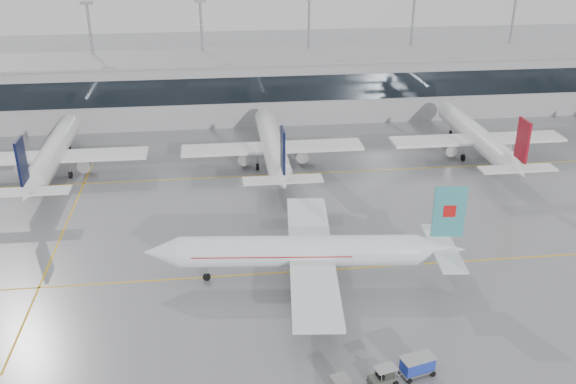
{
  "coord_description": "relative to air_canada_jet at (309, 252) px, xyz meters",
  "views": [
    {
      "loc": [
        -9.15,
        -64.93,
        39.81
      ],
      "look_at": [
        0.0,
        12.0,
        5.0
      ],
      "focal_mm": 40.0,
      "sensor_mm": 36.0,
      "label": 1
    }
  ],
  "objects": [
    {
      "name": "gse_unit",
      "position": [
        -0.04,
        -18.92,
        -2.92
      ],
      "size": [
        1.93,
        1.87,
        1.54
      ],
      "primitive_type": "cube",
      "rotation": [
        0.0,
        0.0,
        0.34
      ],
      "color": "gray",
      "rests_on": "ground"
    },
    {
      "name": "parked_jet_b",
      "position": [
        -35.81,
        35.54,
        0.02
      ],
      "size": [
        29.64,
        36.96,
        11.72
      ],
      "rotation": [
        0.0,
        0.0,
        1.57
      ],
      "color": "white",
      "rests_on": "ground"
    },
    {
      "name": "taxi_line_main",
      "position": [
        -0.81,
        1.85,
        -3.69
      ],
      "size": [
        120.0,
        0.25,
        0.01
      ],
      "primitive_type": "cube",
      "color": "gold",
      "rests_on": "ground"
    },
    {
      "name": "terminal",
      "position": [
        -0.81,
        63.85,
        2.31
      ],
      "size": [
        180.0,
        15.0,
        12.0
      ],
      "primitive_type": "cube",
      "color": "gray",
      "rests_on": "ground"
    },
    {
      "name": "baggage_cart",
      "position": [
        7.47,
        -17.54,
        -2.55
      ],
      "size": [
        3.51,
        2.53,
        1.96
      ],
      "rotation": [
        0.0,
        0.0,
        0.27
      ],
      "color": "gray",
      "rests_on": "ground"
    },
    {
      "name": "taxi_line_north",
      "position": [
        -0.81,
        31.85,
        -3.69
      ],
      "size": [
        120.0,
        0.25,
        0.01
      ],
      "primitive_type": "cube",
      "color": "gold",
      "rests_on": "ground"
    },
    {
      "name": "ground",
      "position": [
        -0.81,
        1.85,
        -3.69
      ],
      "size": [
        320.0,
        320.0,
        0.0
      ],
      "primitive_type": "plane",
      "color": "gray",
      "rests_on": "ground"
    },
    {
      "name": "taxi_line_cross",
      "position": [
        -30.81,
        16.85,
        -3.69
      ],
      "size": [
        0.25,
        60.0,
        0.01
      ],
      "primitive_type": "cube",
      "color": "gold",
      "rests_on": "ground"
    },
    {
      "name": "light_masts",
      "position": [
        -0.81,
        69.85,
        9.65
      ],
      "size": [
        156.4,
        1.0,
        22.6
      ],
      "color": "gray",
      "rests_on": "ground"
    },
    {
      "name": "terminal_roof",
      "position": [
        -0.81,
        63.85,
        8.51
      ],
      "size": [
        182.0,
        16.0,
        0.4
      ],
      "primitive_type": "cube",
      "color": "gray",
      "rests_on": "ground"
    },
    {
      "name": "terminal_glass",
      "position": [
        -0.81,
        56.3,
        3.81
      ],
      "size": [
        180.0,
        0.2,
        5.0
      ],
      "primitive_type": "cube",
      "color": "black",
      "rests_on": "ground"
    },
    {
      "name": "air_canada_jet",
      "position": [
        0.0,
        0.0,
        0.0
      ],
      "size": [
        36.92,
        29.77,
        11.63
      ],
      "rotation": [
        0.0,
        0.0,
        3.04
      ],
      "color": "white",
      "rests_on": "ground"
    },
    {
      "name": "baggage_tug",
      "position": [
        4.0,
        -18.5,
        -3.05
      ],
      "size": [
        3.8,
        2.15,
        1.81
      ],
      "rotation": [
        0.0,
        0.0,
        0.27
      ],
      "color": "#40433A",
      "rests_on": "ground"
    },
    {
      "name": "parked_jet_d",
      "position": [
        34.19,
        35.54,
        0.02
      ],
      "size": [
        29.64,
        36.96,
        11.72
      ],
      "rotation": [
        0.0,
        0.0,
        1.57
      ],
      "color": "white",
      "rests_on": "ground"
    },
    {
      "name": "parked_jet_c",
      "position": [
        -0.81,
        35.54,
        0.02
      ],
      "size": [
        29.64,
        36.96,
        11.72
      ],
      "rotation": [
        0.0,
        0.0,
        1.57
      ],
      "color": "white",
      "rests_on": "ground"
    }
  ]
}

